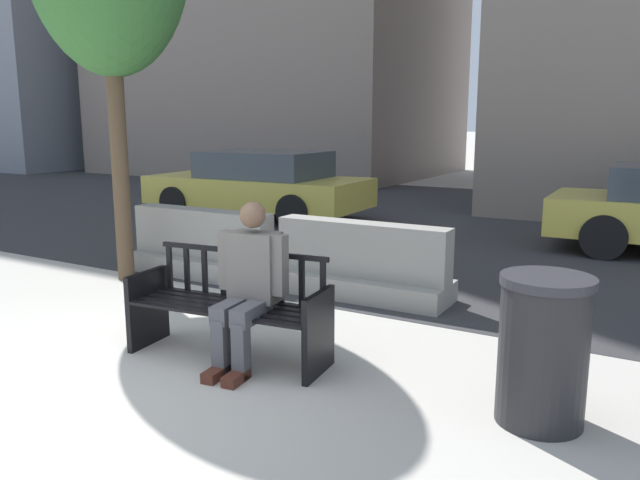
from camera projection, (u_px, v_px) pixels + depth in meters
The scene contains 8 objects.
ground_plane at pixel (99, 398), 4.44m from camera, with size 200.00×200.00×0.00m, color #B7B2A8.
street_asphalt at pixel (469, 224), 11.81m from camera, with size 120.00×12.00×0.01m, color #333335.
street_bench at pixel (229, 311), 5.13m from camera, with size 1.74×0.70×0.88m.
seated_person at pixel (249, 281), 4.93m from camera, with size 0.59×0.75×1.31m.
jersey_barrier_centre at pixel (362, 267), 6.93m from camera, with size 2.01×0.71×0.84m.
jersey_barrier_left at pixel (203, 248), 7.91m from camera, with size 2.01×0.71×0.84m.
car_sedan_mid at pixel (259, 184), 12.50m from camera, with size 4.52×2.13×1.33m.
trash_bin at pixel (543, 350), 4.00m from camera, with size 0.59×0.59×0.98m.
Camera 1 is at (3.46, -2.78, 1.95)m, focal length 35.00 mm.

